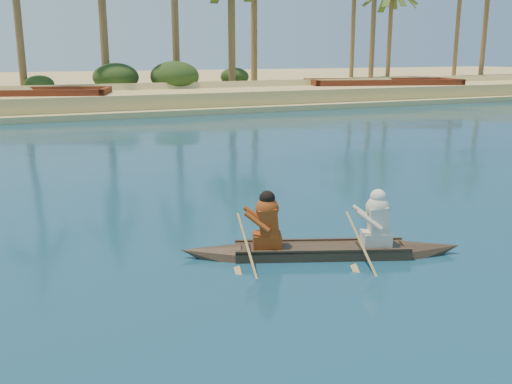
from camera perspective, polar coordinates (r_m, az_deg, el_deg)
name	(u,v)px	position (r m, az deg, el deg)	size (l,w,h in m)	color
ground	(467,189)	(17.49, 20.31, 0.29)	(160.00, 160.00, 0.00)	#0C354E
sandy_embankment	(124,86)	(60.22, -13.04, 10.26)	(150.00, 51.00, 1.50)	tan
shrub_cluster	(166,88)	(45.24, -9.03, 10.25)	(100.00, 6.00, 2.40)	#273D16
canoe	(322,241)	(11.05, 6.58, -4.93)	(5.31, 2.67, 1.50)	#3B2D20
barge_mid	(12,104)	(39.07, -23.20, 8.06)	(12.46, 7.36, 1.97)	maroon
barge_right	(382,92)	(48.84, 12.51, 9.78)	(13.02, 7.28, 2.06)	maroon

